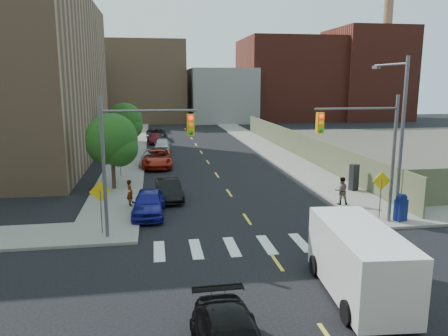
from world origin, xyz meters
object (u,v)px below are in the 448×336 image
object	(u,v)px
parked_car_silver	(150,159)
cargo_van	(357,258)
parked_car_grey	(157,134)
pedestrian_east	(341,191)
parked_car_maroon	(155,139)
mailbox	(401,208)
parked_car_black	(169,190)
parked_car_white	(162,145)
payphone	(354,177)
parked_car_blue	(149,203)
parked_car_red	(157,158)
pedestrian_west	(130,193)

from	to	relation	value
parked_car_silver	cargo_van	xyz separation A→B (m)	(7.60, -26.24, 0.71)
parked_car_grey	pedestrian_east	distance (m)	34.93
parked_car_maroon	parked_car_silver	bearing A→B (deg)	-89.76
cargo_van	pedestrian_east	world-z (taller)	cargo_van
cargo_van	mailbox	size ratio (longest dim) A/B	3.82
parked_car_silver	parked_car_black	bearing A→B (deg)	-79.92
parked_car_white	parked_car_grey	distance (m)	9.12
parked_car_maroon	parked_car_grey	bearing A→B (deg)	88.04
parked_car_grey	payphone	xyz separation A→B (m)	(13.40, -29.90, 0.29)
parked_car_white	pedestrian_east	xyz separation A→B (m)	(10.50, -24.04, 0.29)
parked_car_blue	parked_car_maroon	xyz separation A→B (m)	(0.53, 29.95, -0.13)
parked_car_blue	parked_car_red	bearing A→B (deg)	90.61
parked_car_red	payphone	world-z (taller)	payphone
parked_car_blue	parked_car_silver	xyz separation A→B (m)	(0.00, 15.45, -0.12)
parked_car_black	parked_car_grey	xyz separation A→B (m)	(-0.53, 29.83, 0.11)
parked_car_black	parked_car_silver	bearing A→B (deg)	90.32
parked_car_maroon	parked_car_grey	size ratio (longest dim) A/B	0.68
parked_car_black	cargo_van	xyz separation A→B (m)	(6.30, -14.09, 0.68)
parked_car_black	parked_car_white	bearing A→B (deg)	84.21
parked_car_silver	parked_car_red	bearing A→B (deg)	-41.53
payphone	pedestrian_west	distance (m)	15.38
parked_car_red	cargo_van	world-z (taller)	cargo_van
parked_car_white	pedestrian_east	bearing A→B (deg)	-62.76
parked_car_black	parked_car_red	bearing A→B (deg)	87.38
pedestrian_west	parked_car_red	bearing A→B (deg)	-29.23
parked_car_red	mailbox	world-z (taller)	mailbox
parked_car_grey	mailbox	world-z (taller)	mailbox
parked_car_silver	parked_car_white	world-z (taller)	parked_car_white
parked_car_white	parked_car_red	bearing A→B (deg)	-90.29
parked_car_white	parked_car_silver	bearing A→B (deg)	-94.98
parked_car_red	parked_car_white	bearing A→B (deg)	87.24
mailbox	parked_car_maroon	bearing A→B (deg)	90.37
parked_car_black	pedestrian_east	xyz separation A→B (m)	(10.50, -3.31, 0.34)
parked_car_red	parked_car_grey	xyz separation A→B (m)	(0.11, 18.36, -0.01)
parked_car_maroon	parked_car_black	bearing A→B (deg)	-86.01
parked_car_red	parked_car_silver	world-z (taller)	parked_car_red
parked_car_red	cargo_van	xyz separation A→B (m)	(6.94, -25.56, 0.56)
parked_car_white	pedestrian_west	distance (m)	22.40
parked_car_red	payphone	xyz separation A→B (m)	(13.50, -11.54, 0.28)
parked_car_blue	parked_car_red	world-z (taller)	parked_car_red
parked_car_black	pedestrian_east	size ratio (longest dim) A/B	2.35
parked_car_grey	pedestrian_east	bearing A→B (deg)	-74.07
parked_car_blue	parked_car_maroon	bearing A→B (deg)	92.17
parked_car_blue	pedestrian_east	xyz separation A→B (m)	(11.80, -0.01, 0.26)
parked_car_blue	parked_car_black	distance (m)	3.55
parked_car_maroon	pedestrian_east	xyz separation A→B (m)	(11.27, -29.96, 0.39)
parked_car_maroon	parked_car_white	bearing A→B (deg)	-80.27
cargo_van	pedestrian_east	distance (m)	11.58
parked_car_maroon	pedestrian_east	world-z (taller)	pedestrian_east
payphone	parked_car_maroon	bearing A→B (deg)	97.81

